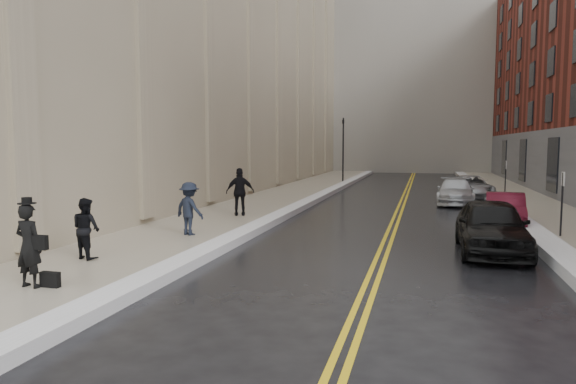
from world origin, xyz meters
The scene contains 19 objects.
ground centered at (0.00, 0.00, 0.00)m, with size 160.00×160.00×0.00m, color black.
sidewalk_left centered at (-4.50, 16.00, 0.07)m, with size 4.00×64.00×0.15m, color gray.
sidewalk_right centered at (9.00, 16.00, 0.07)m, with size 3.00×64.00×0.15m, color gray.
lane_stripe_a centered at (2.38, 16.00, 0.00)m, with size 0.12×64.00×0.01m, color gold.
lane_stripe_b centered at (2.62, 16.00, 0.00)m, with size 0.12×64.00×0.01m, color gold.
snow_ridge_left centered at (-2.20, 16.00, 0.13)m, with size 0.70×60.80×0.26m, color white.
snow_ridge_right centered at (7.15, 16.00, 0.15)m, with size 0.85×60.80×0.30m, color white.
tower_far_right centered at (14.00, 66.00, 22.00)m, with size 22.00×18.00×44.00m, color slate.
traffic_signal centered at (-2.60, 30.00, 3.08)m, with size 0.18×0.15×5.20m.
parking_sign_near centered at (7.90, 8.00, 1.36)m, with size 0.06×0.35×2.23m.
parking_sign_far centered at (7.90, 20.00, 1.36)m, with size 0.06×0.35×2.23m.
car_black centered at (5.48, 5.35, 0.77)m, with size 1.83×4.55×1.55m, color black.
car_maroon centered at (6.57, 10.49, 0.64)m, with size 1.36×3.90×1.28m, color #4D0D1C.
car_silver_near centered at (5.20, 18.00, 0.66)m, with size 1.85×4.56×1.32m, color #B4B7BC.
car_silver_far centered at (6.14, 20.94, 0.66)m, with size 2.21×4.79×1.33m, color #9D9FA5.
pedestrian_main centered at (-4.24, -1.44, 1.02)m, with size 0.63×0.42×1.74m, color black.
pedestrian_a centered at (-4.81, 1.19, 0.94)m, with size 0.77×0.60×1.58m, color black.
pedestrian_b centered at (-3.79, 5.10, 1.02)m, with size 1.12×0.64×1.73m, color black.
pedestrian_c centered at (-3.79, 9.89, 1.14)m, with size 1.16×0.48×1.98m, color black.
Camera 1 is at (3.58, -10.11, 3.08)m, focal length 32.00 mm.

